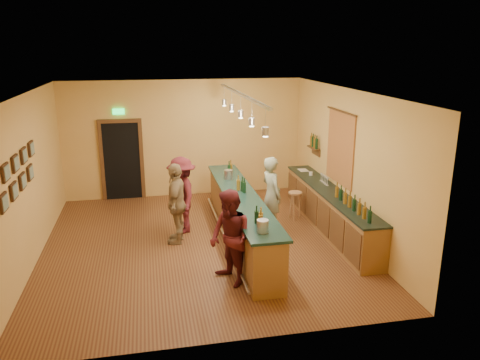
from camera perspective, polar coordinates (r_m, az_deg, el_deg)
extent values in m
plane|color=#512817|center=(10.11, -4.81, -7.72)|extent=(7.00, 7.00, 0.00)
cube|color=silver|center=(9.29, -5.28, 10.63)|extent=(6.50, 7.00, 0.02)
cube|color=gold|center=(12.98, -6.80, 5.02)|extent=(6.50, 0.02, 3.20)
cube|color=gold|center=(6.30, -1.37, -7.12)|extent=(6.50, 0.02, 3.20)
cube|color=gold|center=(9.79, -24.29, -0.01)|extent=(0.02, 7.00, 3.20)
cube|color=gold|center=(10.43, 13.01, 1.96)|extent=(0.02, 7.00, 3.20)
cube|color=black|center=(13.05, -14.17, 2.23)|extent=(0.95, 0.06, 2.10)
cube|color=#543219|center=(13.07, -16.47, 2.07)|extent=(0.10, 0.08, 2.10)
cube|color=#543219|center=(13.02, -11.87, 2.34)|extent=(0.10, 0.08, 2.10)
cube|color=#543219|center=(12.82, -14.51, 6.98)|extent=(1.15, 0.08, 0.10)
cube|color=#19E54C|center=(12.78, -14.60, 8.08)|extent=(0.30, 0.04, 0.15)
cube|color=maroon|center=(10.72, 12.13, 3.77)|extent=(0.03, 1.40, 1.60)
cube|color=#543219|center=(12.12, 8.96, 3.90)|extent=(0.16, 0.55, 0.03)
cube|color=#543219|center=(12.16, 9.25, 3.45)|extent=(0.03, 0.55, 0.18)
cube|color=brown|center=(10.83, 10.84, -3.75)|extent=(0.55, 4.50, 0.90)
cube|color=black|center=(10.68, 10.97, -1.38)|extent=(0.60, 4.55, 0.04)
cylinder|color=silver|center=(11.82, 8.64, 0.78)|extent=(0.09, 0.09, 0.09)
cube|color=silver|center=(12.28, 7.71, 1.20)|extent=(0.22, 0.30, 0.01)
cube|color=brown|center=(10.05, 0.08, -4.74)|extent=(0.60, 5.00, 1.00)
cube|color=#132E28|center=(9.87, 0.09, -1.90)|extent=(0.70, 5.10, 0.05)
cylinder|color=silver|center=(10.12, -1.93, -6.74)|extent=(0.05, 5.00, 0.05)
cylinder|color=silver|center=(7.89, 2.78, -5.64)|extent=(0.20, 0.20, 0.22)
cylinder|color=silver|center=(10.95, -1.42, 0.67)|extent=(0.20, 0.20, 0.22)
cube|color=silver|center=(9.43, 0.09, 10.41)|extent=(0.06, 4.60, 0.05)
cylinder|color=silver|center=(7.52, 3.15, 7.44)|extent=(0.01, 0.01, 0.35)
cylinder|color=#A5A5AD|center=(7.55, 3.12, 5.95)|extent=(0.11, 0.11, 0.14)
cylinder|color=#FFEABF|center=(7.57, 3.12, 5.35)|extent=(0.08, 0.08, 0.02)
cylinder|color=silver|center=(8.48, 1.45, 8.46)|extent=(0.01, 0.01, 0.35)
cylinder|color=#A5A5AD|center=(8.51, 1.44, 7.13)|extent=(0.11, 0.11, 0.14)
cylinder|color=#FFEABF|center=(8.52, 1.44, 6.60)|extent=(0.08, 0.08, 0.02)
cylinder|color=silver|center=(9.45, 0.09, 9.26)|extent=(0.01, 0.01, 0.35)
cylinder|color=#A5A5AD|center=(9.48, 0.09, 8.06)|extent=(0.11, 0.11, 0.14)
cylinder|color=#FFEABF|center=(9.49, 0.09, 7.59)|extent=(0.08, 0.08, 0.02)
cylinder|color=silver|center=(10.43, -1.02, 9.91)|extent=(0.01, 0.01, 0.35)
cylinder|color=#A5A5AD|center=(10.45, -1.01, 8.82)|extent=(0.11, 0.11, 0.14)
cylinder|color=#FFEABF|center=(10.46, -1.01, 8.39)|extent=(0.08, 0.08, 0.02)
cylinder|color=silver|center=(11.41, -1.94, 10.45)|extent=(0.01, 0.01, 0.35)
cylinder|color=#A5A5AD|center=(11.43, -1.93, 9.45)|extent=(0.11, 0.11, 0.14)
cylinder|color=#FFEABF|center=(11.44, -1.93, 9.05)|extent=(0.08, 0.08, 0.02)
imported|color=gray|center=(10.42, 3.86, -1.83)|extent=(0.56, 0.72, 1.74)
imported|color=#59191E|center=(8.17, -1.21, -7.11)|extent=(0.92, 1.02, 1.71)
imported|color=#997A51|center=(9.96, -7.74, -2.82)|extent=(0.64, 1.09, 1.74)
imported|color=#59191E|center=(10.50, -7.09, -1.82)|extent=(0.78, 1.19, 1.73)
cylinder|color=#B0704F|center=(11.31, 6.76, -1.57)|extent=(0.33, 0.33, 0.04)
cylinder|color=#B0704F|center=(11.45, 7.30, -3.15)|extent=(0.04, 0.04, 0.64)
cylinder|color=#B0704F|center=(11.49, 6.23, -3.04)|extent=(0.04, 0.04, 0.64)
cylinder|color=#B0704F|center=(11.30, 6.56, -3.40)|extent=(0.04, 0.04, 0.64)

